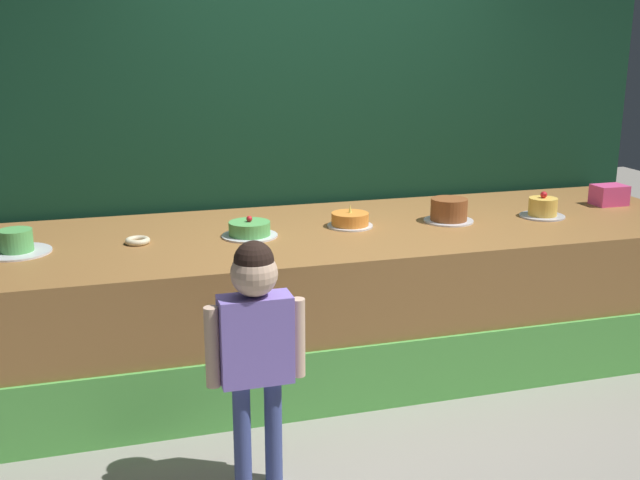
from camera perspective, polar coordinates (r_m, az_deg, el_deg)
name	(u,v)px	position (r m, az deg, el deg)	size (l,w,h in m)	color
ground_plane	(390,407)	(4.14, 5.22, -12.24)	(12.00, 12.00, 0.00)	gray
stage_platform	(350,294)	(4.55, 2.28, -4.03)	(4.26, 1.37, 0.81)	#9E6B38
curtain_backdrop	(314,122)	(5.08, -0.42, 8.76)	(4.69, 0.08, 2.67)	#113823
child_figure	(256,332)	(3.20, -4.82, -6.80)	(0.42, 0.19, 1.10)	#3F4C8C
pink_box	(609,195)	(5.36, 20.70, 3.15)	(0.21, 0.15, 0.13)	#EF498D
donut	(138,241)	(4.21, -13.41, -0.05)	(0.13, 0.13, 0.03)	beige
cake_far_left	(16,243)	(4.21, -21.65, -0.24)	(0.34, 0.34, 0.12)	silver
cake_left	(250,230)	(4.25, -5.26, 0.77)	(0.31, 0.31, 0.12)	silver
cake_center	(350,220)	(4.45, 2.25, 1.49)	(0.27, 0.27, 0.13)	silver
cake_right	(449,211)	(4.62, 9.56, 2.16)	(0.30, 0.30, 0.14)	silver
cake_far_right	(543,208)	(4.87, 16.23, 2.29)	(0.27, 0.27, 0.16)	silver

